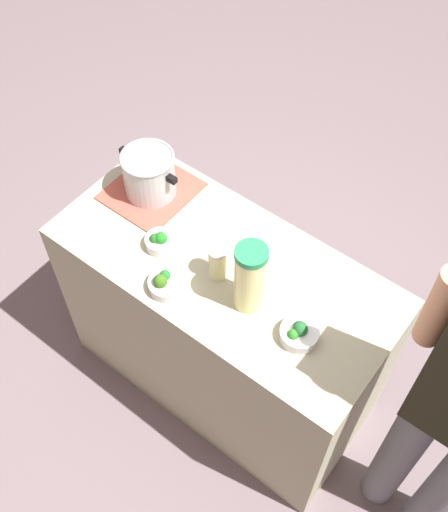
% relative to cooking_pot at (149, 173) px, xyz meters
% --- Properties ---
extents(ground_plane, '(8.00, 8.00, 0.00)m').
position_rel_cooking_pot_xyz_m(ground_plane, '(0.45, -0.10, -1.02)').
color(ground_plane, slate).
extents(counter_slab, '(1.32, 0.61, 0.92)m').
position_rel_cooking_pot_xyz_m(counter_slab, '(0.45, -0.10, -0.56)').
color(counter_slab, '#AEA98A').
rests_on(counter_slab, ground_plane).
extents(dish_cloth, '(0.31, 0.34, 0.01)m').
position_rel_cooking_pot_xyz_m(dish_cloth, '(-0.00, 0.00, -0.10)').
color(dish_cloth, '#BB5344').
rests_on(dish_cloth, counter_slab).
extents(cooking_pot, '(0.28, 0.21, 0.19)m').
position_rel_cooking_pot_xyz_m(cooking_pot, '(0.00, 0.00, 0.00)').
color(cooking_pot, '#B7B7BC').
rests_on(cooking_pot, dish_cloth).
extents(lemonade_pitcher, '(0.11, 0.11, 0.29)m').
position_rel_cooking_pot_xyz_m(lemonade_pitcher, '(0.62, -0.18, 0.04)').
color(lemonade_pitcher, '#F9F39F').
rests_on(lemonade_pitcher, counter_slab).
extents(mason_jar, '(0.07, 0.07, 0.14)m').
position_rel_cooking_pot_xyz_m(mason_jar, '(0.46, -0.15, -0.03)').
color(mason_jar, beige).
rests_on(mason_jar, counter_slab).
extents(broccoli_bowl_front, '(0.12, 0.12, 0.08)m').
position_rel_cooking_pot_xyz_m(broccoli_bowl_front, '(0.21, -0.18, -0.08)').
color(broccoli_bowl_front, silver).
rests_on(broccoli_bowl_front, counter_slab).
extents(broccoli_bowl_center, '(0.14, 0.14, 0.08)m').
position_rel_cooking_pot_xyz_m(broccoli_bowl_center, '(0.35, -0.31, -0.08)').
color(broccoli_bowl_center, silver).
rests_on(broccoli_bowl_center, counter_slab).
extents(broccoli_bowl_back, '(0.13, 0.13, 0.08)m').
position_rel_cooking_pot_xyz_m(broccoli_bowl_back, '(0.83, -0.19, -0.08)').
color(broccoli_bowl_back, silver).
rests_on(broccoli_bowl_back, counter_slab).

